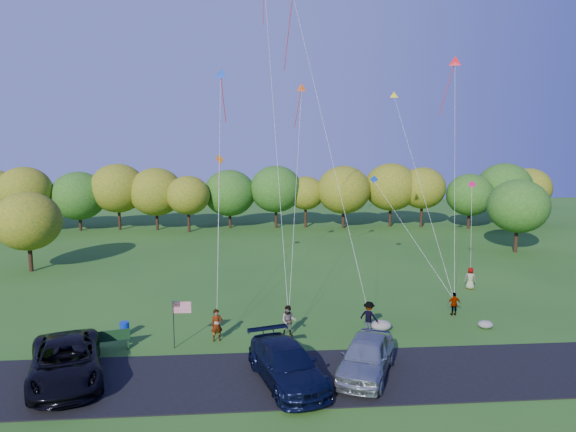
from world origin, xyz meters
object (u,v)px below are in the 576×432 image
Objects in this scene: flyer_b at (289,321)px; minivan_dark at (66,361)px; minivan_silver at (366,356)px; park_bench at (112,339)px; flyer_d at (454,304)px; flyer_a at (217,325)px; flyer_e at (470,278)px; minivan_navy at (287,365)px; trash_barrel at (125,329)px; flyer_c at (369,316)px.

minivan_dark is at bearing -144.32° from flyer_b.
minivan_silver reaches higher than park_bench.
flyer_b is (10.91, 4.88, -0.09)m from minivan_dark.
flyer_a is at bearing 12.94° from flyer_d.
minivan_dark is at bearing 49.23° from flyer_e.
flyer_a is 1.21× the size of flyer_d.
minivan_silver is 3.26× the size of flyer_e.
park_bench is at bearing -174.14° from minivan_silver.
flyer_d is at bearing 20.50° from minivan_navy.
park_bench is 1.99m from trash_barrel.
flyer_a is 2.29× the size of trash_barrel.
minivan_navy is 20.86m from flyer_e.
flyer_d is (21.94, 7.58, -0.24)m from minivan_dark.
minivan_navy is 7.58× the size of trash_barrel.
flyer_e is at bearing 17.35° from trash_barrel.
flyer_d is 21.15m from park_bench.
minivan_silver is 8.96m from flyer_a.
minivan_dark reaches higher than flyer_e.
flyer_c reaches higher than park_bench.
flyer_b is 9.60m from trash_barrel.
minivan_dark is 8.44× the size of trash_barrel.
flyer_e reaches higher than flyer_d.
flyer_d is at bearing 25.38° from flyer_b.
flyer_d is (11.03, 2.71, -0.15)m from flyer_b.
park_bench is at bearing 43.10° from flyer_e.
minivan_navy is at bearing -23.36° from minivan_dark.
flyer_e is 25.34m from trash_barrel.
flyer_e is at bearing 27.14° from minivan_navy.
minivan_dark is 23.22m from flyer_d.
minivan_navy is 8.27m from flyer_c.
flyer_a is 0.95× the size of park_bench.
trash_barrel is (-9.55, 0.84, -0.51)m from flyer_b.
minivan_navy is at bearing 37.96° from flyer_d.
minivan_dark is 8.13m from flyer_a.
minivan_navy is 11.25m from trash_barrel.
minivan_silver is 6.33m from flyer_b.
minivan_silver is (3.87, 0.51, 0.05)m from minivan_navy.
flyer_c is 14.67m from park_bench.
flyer_c is 0.94× the size of park_bench.
trash_barrel is (-24.18, -7.55, -0.44)m from flyer_e.
flyer_c is at bearing -8.95° from park_bench.
park_bench is at bearing 44.38° from flyer_c.
flyer_e is at bearing 9.77° from minivan_dark.
trash_barrel is at bearing 6.52° from flyer_d.
trash_barrel is (-14.38, 0.47, -0.51)m from flyer_c.
minivan_dark is at bearing -103.42° from trash_barrel.
flyer_d is (6.20, 2.34, -0.15)m from flyer_c.
park_bench is at bearing -96.29° from trash_barrel.
minivan_silver is 14.31m from trash_barrel.
minivan_navy is at bearing -36.87° from trash_barrel.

